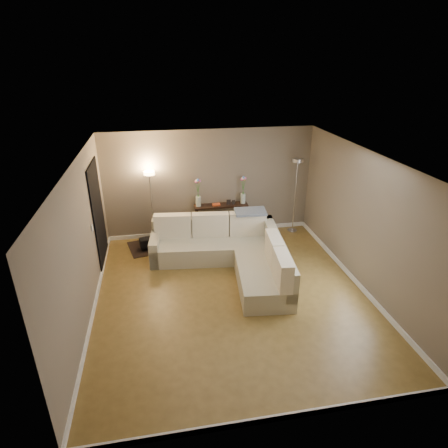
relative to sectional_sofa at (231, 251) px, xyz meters
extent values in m
cube|color=olive|center=(-0.19, -1.03, -0.36)|extent=(5.00, 5.50, 0.01)
cube|color=white|center=(-0.19, -1.03, 2.25)|extent=(5.00, 5.50, 0.01)
cube|color=#786D5C|center=(-0.19, 1.73, 0.95)|extent=(5.00, 0.02, 2.60)
cube|color=#786D5C|center=(-0.19, -3.79, 0.95)|extent=(5.00, 0.02, 2.60)
cube|color=#786D5C|center=(-2.70, -1.03, 0.95)|extent=(0.02, 5.50, 2.60)
cube|color=#786D5C|center=(2.32, -1.03, 0.95)|extent=(0.02, 5.50, 2.60)
cube|color=white|center=(-0.19, 1.70, -0.30)|extent=(5.00, 0.03, 0.10)
cube|color=white|center=(-0.19, -3.77, -0.30)|extent=(5.00, 0.03, 0.10)
cube|color=white|center=(-2.68, -1.03, -0.30)|extent=(0.03, 5.50, 0.10)
cube|color=white|center=(2.29, -1.03, -0.30)|extent=(0.03, 5.50, 0.10)
cube|color=black|center=(-2.67, 0.67, 0.75)|extent=(0.02, 1.20, 2.20)
cube|color=white|center=(-2.67, -0.18, 0.85)|extent=(0.02, 0.08, 0.12)
cube|color=beige|center=(-0.31, 0.43, -0.15)|extent=(2.79, 1.22, 0.42)
cube|color=beige|center=(-0.27, 0.79, 0.15)|extent=(2.71, 0.49, 0.58)
cube|color=beige|center=(-1.57, 0.57, -0.06)|extent=(0.28, 0.95, 0.58)
cube|color=beige|center=(0.43, -0.95, -0.15)|extent=(1.11, 1.75, 0.42)
cube|color=beige|center=(0.84, -0.53, 0.15)|extent=(0.48, 2.61, 0.58)
cube|color=#F7ECCA|center=(-1.16, 0.77, 0.33)|extent=(0.83, 0.31, 0.54)
cube|color=#F7ECCA|center=(-0.33, 0.69, 0.33)|extent=(0.83, 0.31, 0.54)
cube|color=#F7ECCA|center=(0.49, 0.60, 0.33)|extent=(0.83, 0.31, 0.54)
cube|color=#F7ECCA|center=(0.71, -0.67, 0.33)|extent=(0.31, 0.77, 0.54)
cube|color=#F7ECCA|center=(0.63, -1.44, 0.33)|extent=(0.31, 0.77, 0.54)
cube|color=slate|center=(0.55, 0.61, 0.61)|extent=(0.71, 0.44, 0.09)
cube|color=black|center=(0.06, 1.57, 0.43)|extent=(1.30, 0.35, 0.04)
cube|color=black|center=(-0.54, 1.43, 0.03)|extent=(0.05, 0.05, 0.76)
cube|color=black|center=(-0.54, 1.71, 0.03)|extent=(0.05, 0.05, 0.76)
cube|color=black|center=(0.66, 1.43, 0.03)|extent=(0.05, 0.05, 0.76)
cube|color=black|center=(0.66, 1.71, 0.03)|extent=(0.05, 0.05, 0.76)
cube|color=black|center=(0.06, 1.57, -0.17)|extent=(1.22, 0.32, 0.03)
cube|color=#BF3333|center=(-0.48, 1.57, -0.06)|extent=(0.03, 0.16, 0.19)
cube|color=#3359A5|center=(-0.43, 1.57, -0.05)|extent=(0.04, 0.16, 0.21)
cube|color=gold|center=(-0.39, 1.57, -0.04)|extent=(0.04, 0.16, 0.23)
cube|color=#3F7F4C|center=(-0.33, 1.57, -0.06)|extent=(0.05, 0.16, 0.19)
cube|color=#994C99|center=(-0.29, 1.57, -0.05)|extent=(0.03, 0.16, 0.21)
cube|color=orange|center=(-0.25, 1.57, -0.04)|extent=(0.04, 0.16, 0.23)
cube|color=#262626|center=(-0.20, 1.57, -0.06)|extent=(0.04, 0.16, 0.19)
cube|color=#4C99B2|center=(-0.15, 1.57, -0.05)|extent=(0.05, 0.16, 0.21)
cube|color=#B2A58C|center=(-0.10, 1.57, -0.04)|extent=(0.03, 0.16, 0.23)
cube|color=brown|center=(-0.06, 1.57, -0.06)|extent=(0.04, 0.16, 0.19)
cube|color=navy|center=(-0.01, 1.57, -0.05)|extent=(0.04, 0.16, 0.21)
cube|color=gold|center=(0.04, 1.57, -0.04)|extent=(0.05, 0.16, 0.23)
cube|color=black|center=(0.06, 1.74, 0.82)|extent=(0.92, 0.04, 0.72)
cube|color=white|center=(0.06, 1.72, 0.82)|extent=(0.80, 0.01, 0.60)
cube|color=#CF4E24|center=(-0.06, 1.54, 0.47)|extent=(0.18, 0.12, 0.04)
cube|color=black|center=(0.24, 1.52, 0.51)|extent=(0.10, 0.02, 0.13)
cube|color=black|center=(0.36, 1.52, 0.50)|extent=(0.08, 0.02, 0.11)
cylinder|color=silver|center=(-0.49, 1.57, 0.57)|extent=(0.12, 0.12, 0.24)
cylinder|color=#38722D|center=(-0.51, 1.57, 0.85)|extent=(0.10, 0.01, 0.41)
sphere|color=#E5598C|center=(-0.53, 1.57, 1.06)|extent=(0.07, 0.07, 0.07)
cylinder|color=#38722D|center=(-0.50, 1.57, 0.86)|extent=(0.06, 0.01, 0.44)
sphere|color=white|center=(-0.51, 1.57, 1.08)|extent=(0.07, 0.07, 0.07)
cylinder|color=#38722D|center=(-0.49, 1.57, 0.87)|extent=(0.01, 0.01, 0.46)
sphere|color=#598CE5|center=(-0.49, 1.57, 1.10)|extent=(0.07, 0.07, 0.07)
cylinder|color=#38722D|center=(-0.48, 1.57, 0.85)|extent=(0.05, 0.01, 0.42)
sphere|color=#E58C4C|center=(-0.47, 1.57, 1.06)|extent=(0.07, 0.07, 0.07)
cylinder|color=#38722D|center=(-0.47, 1.57, 0.86)|extent=(0.10, 0.01, 0.43)
sphere|color=#D866B2|center=(-0.45, 1.57, 1.08)|extent=(0.07, 0.07, 0.07)
cylinder|color=silver|center=(0.61, 1.57, 0.57)|extent=(0.12, 0.12, 0.24)
cylinder|color=#38722D|center=(0.59, 1.57, 0.85)|extent=(0.10, 0.01, 0.41)
sphere|color=#E5598C|center=(0.57, 1.57, 1.06)|extent=(0.07, 0.07, 0.07)
cylinder|color=#38722D|center=(0.60, 1.57, 0.86)|extent=(0.06, 0.01, 0.44)
sphere|color=white|center=(0.59, 1.57, 1.08)|extent=(0.07, 0.07, 0.07)
cylinder|color=#38722D|center=(0.61, 1.57, 0.87)|extent=(0.01, 0.01, 0.46)
sphere|color=#598CE5|center=(0.61, 1.57, 1.10)|extent=(0.07, 0.07, 0.07)
cylinder|color=#38722D|center=(0.62, 1.57, 0.85)|extent=(0.05, 0.01, 0.42)
sphere|color=#E58C4C|center=(0.63, 1.57, 1.06)|extent=(0.07, 0.07, 0.07)
cylinder|color=#38722D|center=(0.63, 1.57, 0.86)|extent=(0.10, 0.01, 0.43)
sphere|color=#D866B2|center=(0.65, 1.57, 1.08)|extent=(0.07, 0.07, 0.07)
cylinder|color=silver|center=(-1.59, 1.55, -0.34)|extent=(0.27, 0.27, 0.03)
cylinder|color=silver|center=(-1.59, 1.55, 0.48)|extent=(0.03, 0.03, 1.65)
cylinder|color=#FFBF72|center=(-1.59, 1.55, 1.34)|extent=(0.29, 0.29, 0.08)
cylinder|color=silver|center=(1.89, 1.42, -0.34)|extent=(0.25, 0.25, 0.03)
cylinder|color=silver|center=(1.89, 1.42, 0.57)|extent=(0.03, 0.03, 1.81)
cylinder|color=silver|center=(1.89, 1.42, 1.51)|extent=(0.27, 0.27, 0.08)
cube|color=black|center=(-1.61, 1.21, -0.35)|extent=(1.29, 1.08, 0.02)
cube|color=black|center=(-1.76, 1.09, -0.18)|extent=(0.36, 0.29, 0.21)
camera|label=1|loc=(-1.39, -6.81, 3.76)|focal=30.00mm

